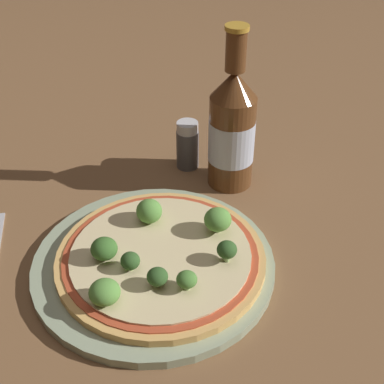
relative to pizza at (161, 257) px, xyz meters
name	(u,v)px	position (x,y,z in m)	size (l,w,h in m)	color
ground_plane	(142,265)	(-0.03, 0.00, -0.02)	(3.00, 3.00, 0.00)	brown
plate	(153,265)	(-0.01, 0.00, -0.01)	(0.29, 0.29, 0.01)	#93A384
pizza	(161,257)	(0.00, 0.00, 0.00)	(0.25, 0.25, 0.01)	tan
broccoli_floret_0	(149,211)	(-0.03, 0.05, 0.02)	(0.03, 0.03, 0.03)	#89A866
broccoli_floret_1	(187,280)	(0.04, -0.05, 0.02)	(0.02, 0.02, 0.02)	#89A866
broccoli_floret_2	(104,249)	(-0.06, -0.03, 0.02)	(0.03, 0.03, 0.03)	#89A866
broccoli_floret_3	(129,261)	(-0.03, -0.03, 0.02)	(0.02, 0.02, 0.02)	#89A866
broccoli_floret_4	(218,220)	(0.06, 0.05, 0.03)	(0.03, 0.03, 0.03)	#89A866
broccoli_floret_5	(105,292)	(-0.04, -0.09, 0.02)	(0.03, 0.03, 0.03)	#89A866
broccoli_floret_6	(227,250)	(0.08, 0.01, 0.02)	(0.02, 0.02, 0.03)	#89A866
broccoli_floret_7	(157,277)	(0.01, -0.05, 0.02)	(0.02, 0.02, 0.02)	#89A866
beer_bottle	(232,129)	(0.05, 0.20, 0.07)	(0.07, 0.07, 0.23)	#563319
pepper_shaker	(185,145)	(-0.03, 0.23, 0.02)	(0.03, 0.03, 0.08)	#4C4C51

